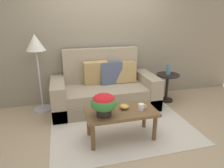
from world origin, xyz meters
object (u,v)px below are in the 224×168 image
at_px(side_table, 167,83).
at_px(snack_bowl, 124,106).
at_px(coffee_table, 121,115).
at_px(floor_lamp, 36,50).
at_px(potted_plant, 104,103).
at_px(table_vase, 169,70).
at_px(coffee_mug, 141,107).
at_px(couch, 105,90).

distance_m(side_table, snack_bowl, 1.65).
distance_m(coffee_table, side_table, 1.73).
height_order(coffee_table, snack_bowl, snack_bowl).
relative_size(floor_lamp, potted_plant, 4.07).
bearing_deg(snack_bowl, table_vase, 38.49).
xyz_separation_m(floor_lamp, potted_plant, (0.92, -1.36, -0.53)).
bearing_deg(coffee_table, side_table, 38.71).
height_order(coffee_table, coffee_mug, coffee_mug).
height_order(coffee_mug, snack_bowl, coffee_mug).
bearing_deg(coffee_mug, couch, 102.97).
relative_size(coffee_table, potted_plant, 2.89).
bearing_deg(floor_lamp, table_vase, -4.73).
relative_size(side_table, floor_lamp, 0.41).
xyz_separation_m(side_table, potted_plant, (-1.62, -1.15, 0.23)).
bearing_deg(table_vase, coffee_mug, -133.44).
distance_m(snack_bowl, table_vase, 1.66).
height_order(snack_bowl, table_vase, table_vase).
xyz_separation_m(floor_lamp, table_vase, (2.55, -0.21, -0.48)).
bearing_deg(table_vase, snack_bowl, -141.51).
bearing_deg(side_table, coffee_table, -141.29).
relative_size(couch, floor_lamp, 1.39).
height_order(coffee_mug, table_vase, table_vase).
height_order(couch, floor_lamp, floor_lamp).
height_order(couch, table_vase, couch).
bearing_deg(coffee_mug, snack_bowl, 157.25).
bearing_deg(floor_lamp, coffee_mug, -41.89).
xyz_separation_m(potted_plant, coffee_mug, (0.56, 0.03, -0.14)).
relative_size(floor_lamp, snack_bowl, 10.59).
distance_m(potted_plant, snack_bowl, 0.39).
relative_size(side_table, coffee_mug, 4.64).
relative_size(floor_lamp, table_vase, 6.02).
bearing_deg(snack_bowl, couch, 92.38).
bearing_deg(table_vase, potted_plant, -144.78).
bearing_deg(floor_lamp, snack_bowl, -44.52).
bearing_deg(couch, floor_lamp, 173.16).
distance_m(side_table, table_vase, 0.28).
distance_m(coffee_table, snack_bowl, 0.14).
bearing_deg(coffee_mug, table_vase, 46.56).
bearing_deg(snack_bowl, coffee_mug, -22.75).
distance_m(couch, potted_plant, 1.28).
xyz_separation_m(floor_lamp, snack_bowl, (1.26, -1.24, -0.68)).
xyz_separation_m(snack_bowl, table_vase, (1.29, 1.03, 0.20)).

